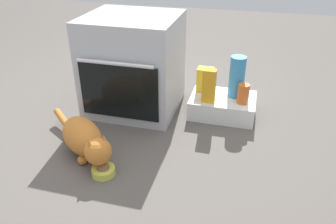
# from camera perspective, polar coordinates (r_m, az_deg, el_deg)

# --- Properties ---
(ground) EXTENTS (8.00, 8.00, 0.00)m
(ground) POSITION_cam_1_polar(r_m,az_deg,el_deg) (2.29, -9.40, -3.65)
(ground) COLOR #56514C
(oven) EXTENTS (0.65, 0.64, 0.70)m
(oven) POSITION_cam_1_polar(r_m,az_deg,el_deg) (2.47, -5.91, 8.13)
(oven) COLOR #B7BABF
(oven) RESTS_ON ground
(pantry_cabinet) EXTENTS (0.47, 0.34, 0.14)m
(pantry_cabinet) POSITION_cam_1_polar(r_m,az_deg,el_deg) (2.49, 9.27, 1.09)
(pantry_cabinet) COLOR white
(pantry_cabinet) RESTS_ON ground
(food_bowl) EXTENTS (0.13, 0.13, 0.07)m
(food_bowl) POSITION_cam_1_polar(r_m,az_deg,el_deg) (1.94, -10.97, -9.77)
(food_bowl) COLOR #D1D14C
(food_bowl) RESTS_ON ground
(cat) EXTENTS (0.62, 0.52, 0.23)m
(cat) POSITION_cam_1_polar(r_m,az_deg,el_deg) (2.06, -14.03, -4.42)
(cat) COLOR #C6752D
(cat) RESTS_ON ground
(juice_carton) EXTENTS (0.09, 0.06, 0.24)m
(juice_carton) POSITION_cam_1_polar(r_m,az_deg,el_deg) (2.33, 7.01, 4.42)
(juice_carton) COLOR orange
(juice_carton) RESTS_ON pantry_cabinet
(water_bottle) EXTENTS (0.11, 0.11, 0.30)m
(water_bottle) POSITION_cam_1_polar(r_m,az_deg,el_deg) (2.43, 11.67, 5.89)
(water_bottle) COLOR #388CD1
(water_bottle) RESTS_ON pantry_cabinet
(sauce_jar) EXTENTS (0.08, 0.08, 0.14)m
(sauce_jar) POSITION_cam_1_polar(r_m,az_deg,el_deg) (2.37, 12.72, 3.06)
(sauce_jar) COLOR #D16023
(sauce_jar) RESTS_ON pantry_cabinet
(snack_bag) EXTENTS (0.12, 0.09, 0.18)m
(snack_bag) POSITION_cam_1_polar(r_m,az_deg,el_deg) (2.50, 6.38, 5.51)
(snack_bag) COLOR yellow
(snack_bag) RESTS_ON pantry_cabinet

